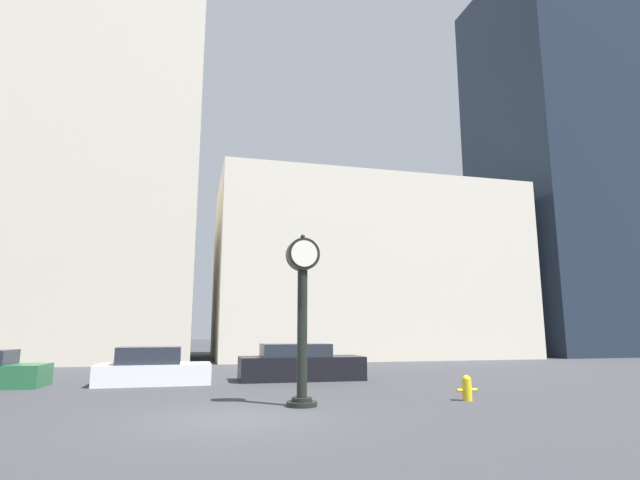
% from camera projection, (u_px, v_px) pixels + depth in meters
% --- Properties ---
extents(ground_plane, '(200.00, 200.00, 0.00)m').
position_uv_depth(ground_plane, '(234.00, 419.00, 10.84)').
color(ground_plane, '#38383D').
extents(building_tall_tower, '(12.41, 12.00, 32.49)m').
position_uv_depth(building_tall_tower, '(110.00, 122.00, 34.89)').
color(building_tall_tower, beige).
rests_on(building_tall_tower, ground_plane).
extents(building_storefront_row, '(21.66, 12.00, 12.35)m').
position_uv_depth(building_storefront_row, '(363.00, 273.00, 37.58)').
color(building_storefront_row, beige).
rests_on(building_storefront_row, ground_plane).
extents(building_glass_modern, '(12.20, 12.00, 33.18)m').
position_uv_depth(building_glass_modern, '(560.00, 161.00, 43.93)').
color(building_glass_modern, '#1E2838').
rests_on(building_glass_modern, ground_plane).
extents(street_clock, '(0.86, 0.79, 4.45)m').
position_uv_depth(street_clock, '(302.00, 305.00, 13.09)').
color(street_clock, black).
rests_on(street_clock, ground_plane).
extents(car_white, '(3.96, 1.91, 1.32)m').
position_uv_depth(car_white, '(153.00, 369.00, 17.91)').
color(car_white, silver).
rests_on(car_white, ground_plane).
extents(car_black, '(4.82, 1.96, 1.39)m').
position_uv_depth(car_black, '(300.00, 364.00, 19.46)').
color(car_black, black).
rests_on(car_black, ground_plane).
extents(fire_hydrant_near, '(0.60, 0.26, 0.68)m').
position_uv_depth(fire_hydrant_near, '(467.00, 388.00, 13.71)').
color(fire_hydrant_near, yellow).
rests_on(fire_hydrant_near, ground_plane).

